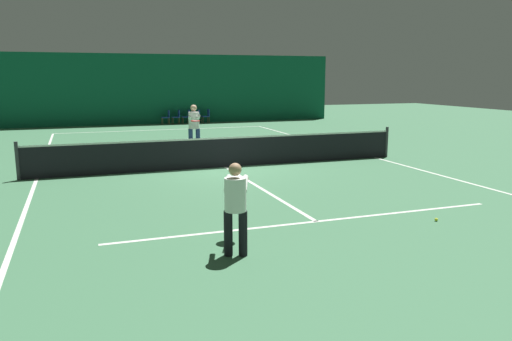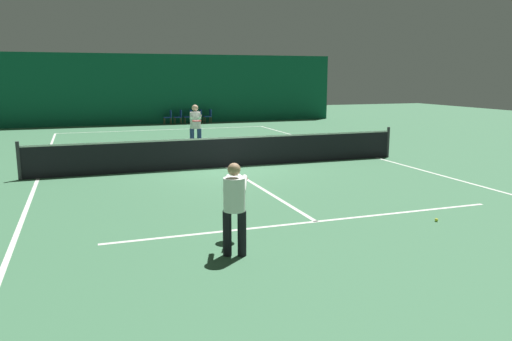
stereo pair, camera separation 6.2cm
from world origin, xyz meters
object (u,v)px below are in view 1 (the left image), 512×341
(tennis_net, at_px, (225,151))
(courtside_chair_4, at_px, (207,115))
(courtside_chair_3, at_px, (197,115))
(courtside_chair_0, at_px, (167,116))
(player_near, at_px, (236,202))
(courtside_chair_2, at_px, (187,116))
(courtside_chair_1, at_px, (177,116))
(player_far, at_px, (194,124))
(tennis_ball, at_px, (436,220))

(tennis_net, relative_size, courtside_chair_4, 14.29)
(courtside_chair_3, xyz_separation_m, courtside_chair_4, (0.61, 0.00, 0.00))
(courtside_chair_0, bearing_deg, player_near, -7.03)
(courtside_chair_4, bearing_deg, courtside_chair_3, -90.00)
(player_near, distance_m, courtside_chair_2, 22.91)
(courtside_chair_1, bearing_deg, courtside_chair_4, 90.00)
(player_far, bearing_deg, courtside_chair_4, 173.51)
(courtside_chair_0, relative_size, courtside_chair_4, 1.00)
(player_far, distance_m, courtside_chair_4, 11.77)
(player_far, relative_size, courtside_chair_0, 2.11)
(tennis_ball, bearing_deg, courtside_chair_1, 92.36)
(player_far, relative_size, courtside_chair_3, 2.11)
(courtside_chair_0, distance_m, courtside_chair_3, 1.83)
(tennis_net, bearing_deg, courtside_chair_3, 80.28)
(tennis_net, height_order, courtside_chair_1, tennis_net)
(courtside_chair_2, bearing_deg, tennis_ball, 0.78)
(player_far, relative_size, courtside_chair_2, 2.11)
(player_far, height_order, courtside_chair_0, player_far)
(courtside_chair_3, bearing_deg, player_near, -11.56)
(player_near, xyz_separation_m, courtside_chair_2, (4.00, 22.56, -0.39))
(player_far, xyz_separation_m, courtside_chair_0, (0.88, 11.27, -0.55))
(courtside_chair_1, bearing_deg, courtside_chair_0, -90.00)
(tennis_ball, bearing_deg, courtside_chair_3, 89.20)
(courtside_chair_1, distance_m, courtside_chair_3, 1.22)
(tennis_ball, bearing_deg, courtside_chair_2, 90.78)
(courtside_chair_1, xyz_separation_m, courtside_chair_3, (1.22, 0.00, 0.00))
(courtside_chair_2, bearing_deg, courtside_chair_4, 90.00)
(player_near, height_order, courtside_chair_3, player_near)
(player_near, bearing_deg, tennis_net, 6.32)
(courtside_chair_3, distance_m, tennis_ball, 22.12)
(tennis_ball, bearing_deg, player_far, 102.51)
(tennis_net, bearing_deg, player_near, -105.07)
(courtside_chair_4, bearing_deg, player_far, -16.44)
(courtside_chair_4, bearing_deg, courtside_chair_1, -90.00)
(courtside_chair_4, distance_m, tennis_ball, 22.14)
(courtside_chair_2, bearing_deg, courtside_chair_3, 90.00)
(player_near, bearing_deg, courtside_chair_1, 12.84)
(courtside_chair_0, xyz_separation_m, courtside_chair_4, (2.44, 0.00, 0.00))
(tennis_net, xyz_separation_m, courtside_chair_1, (1.34, 14.93, -0.03))
(courtside_chair_2, distance_m, courtside_chair_4, 1.22)
(courtside_chair_0, xyz_separation_m, tennis_ball, (1.52, -22.11, -0.45))
(courtside_chair_1, distance_m, courtside_chair_4, 1.83)
(player_near, bearing_deg, tennis_ball, -62.69)
(tennis_net, distance_m, courtside_chair_1, 14.99)
(player_far, height_order, tennis_ball, player_far)
(player_near, height_order, courtside_chair_4, player_near)
(courtside_chair_4, bearing_deg, courtside_chair_0, -90.00)
(tennis_net, xyz_separation_m, player_near, (-2.05, -7.63, 0.37))
(player_near, distance_m, player_far, 11.44)
(player_near, xyz_separation_m, courtside_chair_3, (4.61, 22.56, -0.39))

